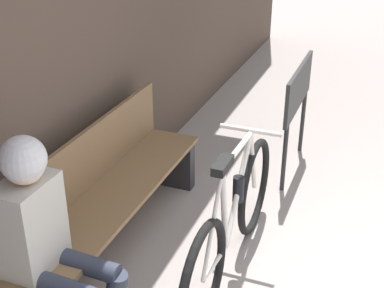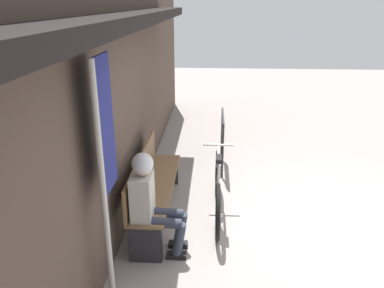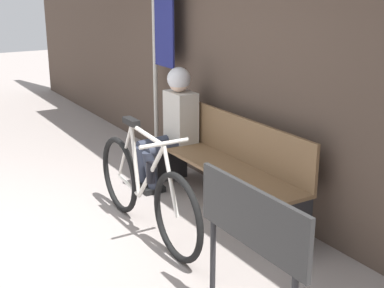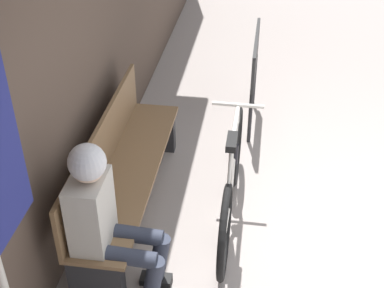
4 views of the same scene
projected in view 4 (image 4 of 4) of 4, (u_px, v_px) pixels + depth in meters
ground_plane at (375, 263)px, 3.91m from camera, size 24.00×24.00×0.00m
storefront_wall at (43, 31)px, 3.24m from camera, size 12.00×0.56×3.20m
park_bench_near at (123, 172)px, 4.12m from camera, size 1.97×0.42×0.85m
bicycle at (231, 182)px, 4.09m from camera, size 1.73×0.40×0.93m
person_seated at (105, 214)px, 3.32m from camera, size 0.34×0.59×1.20m
signboard at (255, 60)px, 5.12m from camera, size 0.94×0.04×0.93m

